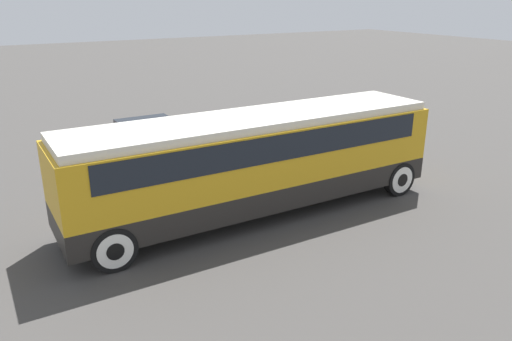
% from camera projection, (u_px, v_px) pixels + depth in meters
% --- Properties ---
extents(ground_plane, '(120.00, 120.00, 0.00)m').
position_uv_depth(ground_plane, '(256.00, 213.00, 14.77)').
color(ground_plane, '#423F3D').
extents(tour_bus, '(11.10, 2.56, 2.95)m').
position_uv_depth(tour_bus, '(259.00, 155.00, 14.22)').
color(tour_bus, black).
rests_on(tour_bus, ground_plane).
extents(parked_car_near, '(4.38, 1.92, 1.39)m').
position_uv_depth(parked_car_near, '(317.00, 129.00, 21.13)').
color(parked_car_near, silver).
rests_on(parked_car_near, ground_plane).
extents(parked_car_mid, '(4.15, 1.98, 1.34)m').
position_uv_depth(parked_car_mid, '(150.00, 136.00, 20.26)').
color(parked_car_mid, maroon).
rests_on(parked_car_mid, ground_plane).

